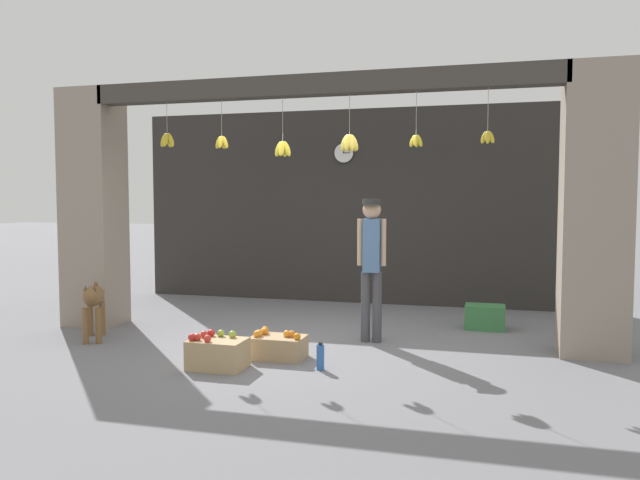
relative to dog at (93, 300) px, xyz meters
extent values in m
plane|color=slate|center=(2.57, 0.54, -0.49)|extent=(60.00, 60.00, 0.00)
cube|color=#2D2B28|center=(2.57, 3.55, 1.09)|extent=(7.56, 0.12, 3.16)
cube|color=gray|center=(-0.56, 0.84, 1.09)|extent=(0.70, 0.60, 3.16)
cube|color=gray|center=(5.71, 0.84, 1.09)|extent=(0.70, 0.60, 3.16)
cube|color=#3D3833|center=(2.57, 0.66, 2.55)|extent=(5.66, 0.24, 0.24)
cylinder|color=#B2AD99|center=(0.66, 0.67, 2.24)|extent=(0.01, 0.01, 0.38)
ellipsoid|color=yellow|center=(0.71, 0.67, 1.96)|extent=(0.13, 0.07, 0.19)
ellipsoid|color=yellow|center=(0.66, 0.72, 1.96)|extent=(0.07, 0.13, 0.19)
ellipsoid|color=yellow|center=(0.61, 0.67, 1.96)|extent=(0.13, 0.07, 0.19)
ellipsoid|color=yellow|center=(0.66, 0.62, 1.96)|extent=(0.07, 0.13, 0.19)
cylinder|color=#B2AD99|center=(1.42, 0.63, 2.21)|extent=(0.01, 0.01, 0.44)
ellipsoid|color=yellow|center=(1.46, 0.63, 1.91)|extent=(0.11, 0.06, 0.17)
ellipsoid|color=yellow|center=(1.42, 0.67, 1.91)|extent=(0.06, 0.11, 0.17)
ellipsoid|color=yellow|center=(1.38, 0.63, 1.91)|extent=(0.11, 0.06, 0.17)
ellipsoid|color=yellow|center=(1.42, 0.59, 1.91)|extent=(0.06, 0.11, 0.17)
cylinder|color=#B2AD99|center=(2.19, 0.69, 2.17)|extent=(0.01, 0.01, 0.52)
ellipsoid|color=yellow|center=(2.24, 0.69, 1.82)|extent=(0.13, 0.07, 0.21)
ellipsoid|color=yellow|center=(2.19, 0.74, 1.82)|extent=(0.07, 0.13, 0.21)
ellipsoid|color=yellow|center=(2.14, 0.69, 1.82)|extent=(0.13, 0.07, 0.21)
ellipsoid|color=yellow|center=(2.19, 0.64, 1.82)|extent=(0.07, 0.13, 0.21)
cylinder|color=#B2AD99|center=(3.02, 0.66, 2.20)|extent=(0.01, 0.01, 0.46)
ellipsoid|color=yellow|center=(3.07, 0.66, 1.87)|extent=(0.14, 0.08, 0.22)
ellipsoid|color=yellow|center=(3.05, 0.70, 1.87)|extent=(0.12, 0.13, 0.23)
ellipsoid|color=yellow|center=(3.01, 0.71, 1.87)|extent=(0.09, 0.14, 0.22)
ellipsoid|color=yellow|center=(2.97, 0.68, 1.87)|extent=(0.14, 0.11, 0.22)
ellipsoid|color=yellow|center=(2.97, 0.63, 1.87)|extent=(0.14, 0.11, 0.22)
ellipsoid|color=yellow|center=(3.01, 0.60, 1.87)|extent=(0.09, 0.14, 0.22)
ellipsoid|color=yellow|center=(3.05, 0.62, 1.87)|extent=(0.12, 0.13, 0.23)
cylinder|color=#B2AD99|center=(3.79, 0.65, 2.19)|extent=(0.01, 0.01, 0.49)
ellipsoid|color=yellow|center=(3.83, 0.65, 1.88)|extent=(0.10, 0.05, 0.15)
ellipsoid|color=yellow|center=(3.79, 0.69, 1.88)|extent=(0.05, 0.10, 0.15)
ellipsoid|color=yellow|center=(3.75, 0.65, 1.88)|extent=(0.10, 0.05, 0.15)
ellipsoid|color=yellow|center=(3.79, 0.61, 1.88)|extent=(0.05, 0.10, 0.15)
cylinder|color=#B2AD99|center=(4.57, 0.61, 2.20)|extent=(0.01, 0.01, 0.47)
ellipsoid|color=yellow|center=(4.61, 0.61, 1.89)|extent=(0.10, 0.05, 0.15)
ellipsoid|color=yellow|center=(4.57, 0.65, 1.89)|extent=(0.05, 0.10, 0.15)
ellipsoid|color=yellow|center=(4.53, 0.61, 1.89)|extent=(0.10, 0.05, 0.15)
ellipsoid|color=yellow|center=(4.57, 0.57, 1.89)|extent=(0.05, 0.10, 0.15)
ellipsoid|color=brown|center=(-0.02, 0.03, 0.05)|extent=(0.51, 0.65, 0.24)
cylinder|color=brown|center=(0.16, -0.13, -0.28)|extent=(0.07, 0.07, 0.43)
cylinder|color=brown|center=(0.03, -0.20, -0.28)|extent=(0.07, 0.07, 0.43)
cylinder|color=brown|center=(-0.07, 0.27, -0.28)|extent=(0.07, 0.07, 0.43)
cylinder|color=brown|center=(-0.19, 0.20, -0.28)|extent=(0.07, 0.07, 0.43)
ellipsoid|color=brown|center=(0.14, -0.26, 0.10)|extent=(0.24, 0.27, 0.17)
cone|color=brown|center=(0.19, -0.24, 0.19)|extent=(0.05, 0.05, 0.07)
cone|color=brown|center=(0.10, -0.28, 0.19)|extent=(0.05, 0.05, 0.07)
cylinder|color=brown|center=(-0.18, 0.32, 0.07)|extent=(0.13, 0.19, 0.25)
cylinder|color=#424247|center=(3.33, 0.81, -0.07)|extent=(0.11, 0.11, 0.84)
cylinder|color=#424247|center=(3.19, 0.80, -0.07)|extent=(0.11, 0.11, 0.84)
cube|color=#4C7099|center=(3.26, 0.80, 0.67)|extent=(0.21, 0.19, 0.63)
cylinder|color=tan|center=(3.40, 0.81, 0.71)|extent=(0.06, 0.06, 0.56)
cylinder|color=tan|center=(3.12, 0.79, 0.71)|extent=(0.06, 0.06, 0.56)
sphere|color=tan|center=(3.26, 0.80, 1.10)|extent=(0.22, 0.22, 0.22)
cylinder|color=#2D2D2D|center=(3.26, 0.80, 1.19)|extent=(0.22, 0.22, 0.08)
cube|color=#2D2D2D|center=(3.27, 0.69, 1.16)|extent=(0.19, 0.13, 0.01)
cube|color=tan|center=(2.44, -0.22, -0.37)|extent=(0.57, 0.38, 0.24)
sphere|color=orange|center=(2.27, -0.17, -0.22)|extent=(0.08, 0.08, 0.08)
sphere|color=orange|center=(2.54, -0.22, -0.22)|extent=(0.08, 0.08, 0.08)
sphere|color=orange|center=(2.26, -0.17, -0.22)|extent=(0.08, 0.08, 0.08)
sphere|color=orange|center=(2.68, -0.32, -0.22)|extent=(0.08, 0.08, 0.08)
sphere|color=orange|center=(2.24, -0.09, -0.22)|extent=(0.08, 0.08, 0.08)
sphere|color=orange|center=(2.24, -0.26, -0.22)|extent=(0.08, 0.08, 0.08)
sphere|color=orange|center=(2.59, -0.21, -0.22)|extent=(0.08, 0.08, 0.08)
sphere|color=orange|center=(2.23, -0.31, -0.22)|extent=(0.08, 0.08, 0.08)
cube|color=tan|center=(1.98, -0.75, -0.34)|extent=(0.56, 0.39, 0.30)
sphere|color=red|center=(1.79, -0.83, -0.16)|extent=(0.08, 0.08, 0.08)
sphere|color=red|center=(1.80, -0.85, -0.16)|extent=(0.08, 0.08, 0.08)
sphere|color=#99B238|center=(1.95, -0.62, -0.16)|extent=(0.08, 0.08, 0.08)
sphere|color=red|center=(1.75, -0.87, -0.16)|extent=(0.08, 0.08, 0.08)
sphere|color=red|center=(1.93, -0.88, -0.16)|extent=(0.08, 0.08, 0.08)
sphere|color=#99B238|center=(2.09, -0.63, -0.16)|extent=(0.08, 0.08, 0.08)
sphere|color=red|center=(1.81, -0.71, -0.16)|extent=(0.08, 0.08, 0.08)
sphere|color=red|center=(1.85, -0.63, -0.16)|extent=(0.08, 0.08, 0.08)
cube|color=#387A42|center=(4.57, 1.92, -0.33)|extent=(0.51, 0.34, 0.32)
cylinder|color=#2D60AD|center=(3.00, -0.53, -0.36)|extent=(0.08, 0.08, 0.25)
cylinder|color=black|center=(3.00, -0.53, -0.22)|extent=(0.04, 0.04, 0.03)
cylinder|color=black|center=(2.29, 3.49, 1.97)|extent=(0.33, 0.01, 0.33)
cylinder|color=white|center=(2.29, 3.47, 1.97)|extent=(0.31, 0.02, 0.31)
cube|color=black|center=(2.29, 3.46, 2.00)|extent=(0.01, 0.01, 0.09)
cube|color=black|center=(2.33, 3.46, 1.97)|extent=(0.12, 0.01, 0.01)
camera|label=1|loc=(4.63, -6.46, 1.23)|focal=35.00mm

